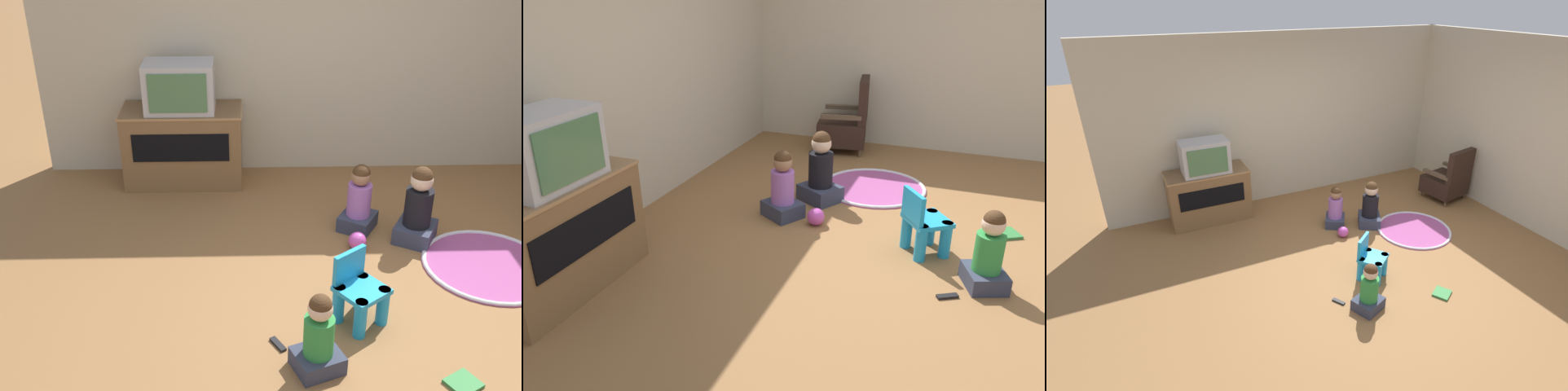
# 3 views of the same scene
# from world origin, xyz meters

# --- Properties ---
(ground_plane) EXTENTS (30.00, 30.00, 0.00)m
(ground_plane) POSITION_xyz_m (0.00, 0.00, 0.00)
(ground_plane) COLOR olive
(wall_back) EXTENTS (5.75, 0.12, 2.66)m
(wall_back) POSITION_xyz_m (-0.12, 2.50, 1.33)
(wall_back) COLOR beige
(wall_back) RESTS_ON ground_plane
(tv_cabinet) EXTENTS (1.20, 0.56, 0.79)m
(tv_cabinet) POSITION_xyz_m (-1.54, 2.15, 0.41)
(tv_cabinet) COLOR brown
(tv_cabinet) RESTS_ON ground_plane
(television) EXTENTS (0.67, 0.42, 0.48)m
(television) POSITION_xyz_m (-1.54, 2.11, 1.03)
(television) COLOR #B7B7BC
(television) RESTS_ON tv_cabinet
(yellow_kid_chair) EXTENTS (0.44, 0.43, 0.53)m
(yellow_kid_chair) POSITION_xyz_m (-0.12, -0.14, 0.22)
(yellow_kid_chair) COLOR #1E99DB
(yellow_kid_chair) RESTS_ON ground_plane
(play_mat) EXTENTS (1.08, 1.08, 0.04)m
(play_mat) POSITION_xyz_m (1.07, 0.51, 0.01)
(play_mat) COLOR #A54C8C
(play_mat) RESTS_ON ground_plane
(child_watching_left) EXTENTS (0.41, 0.42, 0.63)m
(child_watching_left) POSITION_xyz_m (0.09, 1.14, 0.27)
(child_watching_left) COLOR #33384C
(child_watching_left) RESTS_ON ground_plane
(child_watching_center) EXTENTS (0.38, 0.35, 0.59)m
(child_watching_center) POSITION_xyz_m (-0.46, -0.61, 0.25)
(child_watching_center) COLOR #33384C
(child_watching_center) RESTS_ON ground_plane
(child_watching_right) EXTENTS (0.45, 0.47, 0.70)m
(child_watching_right) POSITION_xyz_m (0.57, 0.93, 0.30)
(child_watching_right) COLOR #33384C
(child_watching_right) RESTS_ON ground_plane
(toy_ball) EXTENTS (0.15, 0.15, 0.15)m
(toy_ball) POSITION_xyz_m (0.04, 0.81, 0.08)
(toy_ball) COLOR #CC4CB2
(toy_ball) RESTS_ON ground_plane
(book) EXTENTS (0.26, 0.25, 0.02)m
(book) POSITION_xyz_m (0.45, -0.78, 0.01)
(book) COLOR #337F3D
(book) RESTS_ON ground_plane
(remote_control) EXTENTS (0.11, 0.15, 0.02)m
(remote_control) POSITION_xyz_m (-0.70, -0.39, 0.01)
(remote_control) COLOR black
(remote_control) RESTS_ON ground_plane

